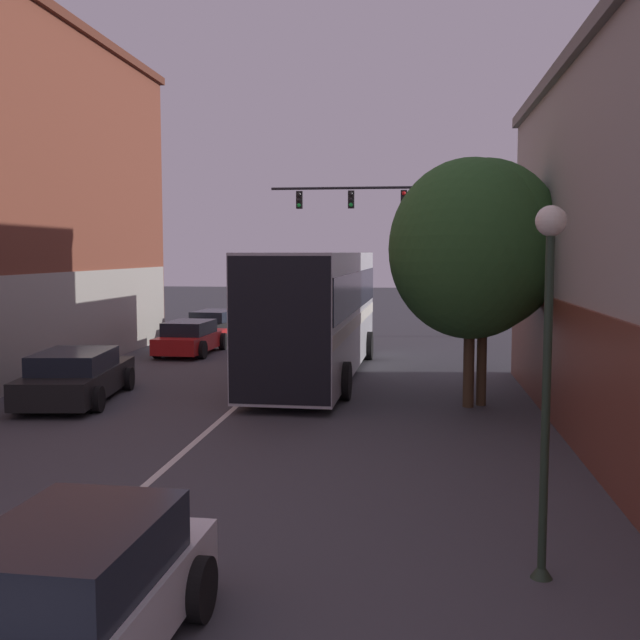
# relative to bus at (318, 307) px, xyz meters

# --- Properties ---
(lane_center_line) EXTENTS (0.14, 49.11, 0.01)m
(lane_center_line) POSITION_rel_bus_xyz_m (-1.42, -2.99, -2.12)
(lane_center_line) COLOR silver
(lane_center_line) RESTS_ON ground_plane
(bus) EXTENTS (3.00, 12.01, 3.81)m
(bus) POSITION_rel_bus_xyz_m (0.00, 0.00, 0.00)
(bus) COLOR #B7B7BC
(bus) RESTS_ON ground_plane
(hatchback_foreground) EXTENTS (1.99, 4.21, 1.38)m
(hatchback_foreground) POSITION_rel_bus_xyz_m (-0.14, -16.69, -1.47)
(hatchback_foreground) COLOR silver
(hatchback_foreground) RESTS_ON ground_plane
(parked_car_left_near) EXTENTS (2.53, 4.89, 1.31)m
(parked_car_left_near) POSITION_rel_bus_xyz_m (-5.65, -4.69, -1.49)
(parked_car_left_near) COLOR black
(parked_car_left_near) RESTS_ON ground_plane
(parked_car_left_far) EXTENTS (2.01, 4.30, 1.25)m
(parked_car_left_far) POSITION_rel_bus_xyz_m (-5.38, 4.38, -1.52)
(parked_car_left_far) COLOR red
(parked_car_left_far) RESTS_ON ground_plane
(parked_car_left_distant) EXTENTS (2.24, 4.60, 1.23)m
(parked_car_left_distant) POSITION_rel_bus_xyz_m (-5.85, 9.76, -1.54)
(parked_car_left_distant) COLOR black
(parked_car_left_distant) RESTS_ON ground_plane
(traffic_signal_gantry) EXTENTS (8.77, 0.36, 7.03)m
(traffic_signal_gantry) POSITION_rel_bus_xyz_m (2.21, 11.55, 3.12)
(traffic_signal_gantry) COLOR black
(traffic_signal_gantry) RESTS_ON ground_plane
(street_lamp) EXTENTS (0.35, 0.35, 4.34)m
(street_lamp) POSITION_rel_bus_xyz_m (4.44, -14.02, 0.58)
(street_lamp) COLOR #233323
(street_lamp) RESTS_ON ground_plane
(street_tree_near) EXTENTS (4.00, 3.60, 6.10)m
(street_tree_near) POSITION_rel_bus_xyz_m (4.29, -4.19, 1.76)
(street_tree_near) COLOR #4C3823
(street_tree_near) RESTS_ON ground_plane
(street_tree_far) EXTENTS (3.86, 3.47, 6.11)m
(street_tree_far) POSITION_rel_bus_xyz_m (4.63, -3.93, 1.85)
(street_tree_far) COLOR #4C3823
(street_tree_far) RESTS_ON ground_plane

